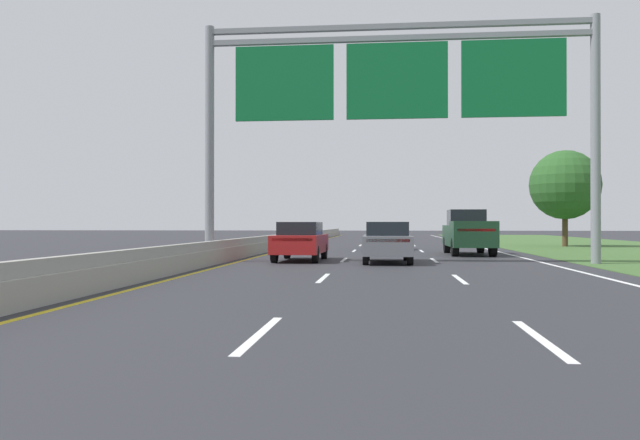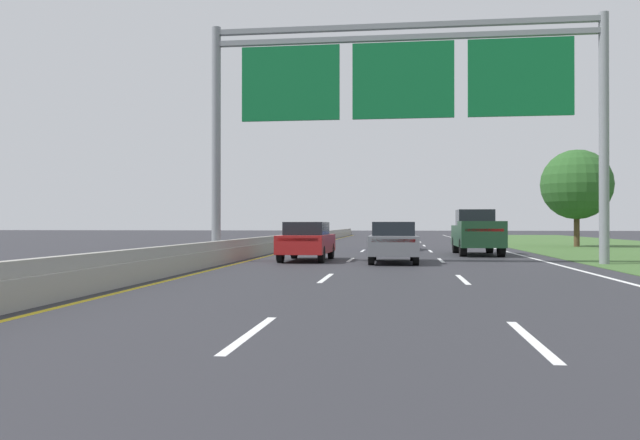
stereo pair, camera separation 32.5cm
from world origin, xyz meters
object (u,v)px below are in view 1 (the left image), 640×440
object	(u,v)px
pickup_truck_darkgreen	(468,232)
roadside_tree_far	(565,185)
car_red_left_lane_sedan	(300,241)
overhead_sign_gantry	(397,91)
car_grey_centre_lane_sedan	(387,241)
car_blue_centre_lane_sedan	(384,236)

from	to	relation	value
pickup_truck_darkgreen	roadside_tree_far	distance (m)	14.20
car_red_left_lane_sedan	pickup_truck_darkgreen	bearing A→B (deg)	-50.52
pickup_truck_darkgreen	overhead_sign_gantry	bearing A→B (deg)	153.05
pickup_truck_darkgreen	roadside_tree_far	bearing A→B (deg)	-33.90
car_grey_centre_lane_sedan	overhead_sign_gantry	bearing A→B (deg)	-124.42
car_blue_centre_lane_sedan	roadside_tree_far	bearing A→B (deg)	-63.57
pickup_truck_darkgreen	roadside_tree_far	world-z (taller)	roadside_tree_far
pickup_truck_darkgreen	car_red_left_lane_sedan	bearing A→B (deg)	128.41
roadside_tree_far	car_red_left_lane_sedan	bearing A→B (deg)	-130.88
overhead_sign_gantry	car_grey_centre_lane_sedan	bearing A→B (deg)	146.25
car_grey_centre_lane_sedan	roadside_tree_far	bearing A→B (deg)	-32.98
car_grey_centre_lane_sedan	roadside_tree_far	world-z (taller)	roadside_tree_far
overhead_sign_gantry	car_red_left_lane_sedan	size ratio (longest dim) A/B	3.40
car_grey_centre_lane_sedan	roadside_tree_far	xyz separation A→B (m)	(11.66, 18.43, 3.23)
car_blue_centre_lane_sedan	pickup_truck_darkgreen	bearing A→B (deg)	-144.03
car_grey_centre_lane_sedan	car_red_left_lane_sedan	world-z (taller)	same
car_blue_centre_lane_sedan	car_red_left_lane_sedan	xyz separation A→B (m)	(-3.34, -11.57, 0.00)
car_red_left_lane_sedan	car_grey_centre_lane_sedan	bearing A→B (deg)	-103.88
roadside_tree_far	overhead_sign_gantry	bearing A→B (deg)	-121.15
car_red_left_lane_sedan	roadside_tree_far	world-z (taller)	roadside_tree_far
car_blue_centre_lane_sedan	car_red_left_lane_sedan	bearing A→B (deg)	163.61
pickup_truck_darkgreen	car_blue_centre_lane_sedan	bearing A→B (deg)	36.03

